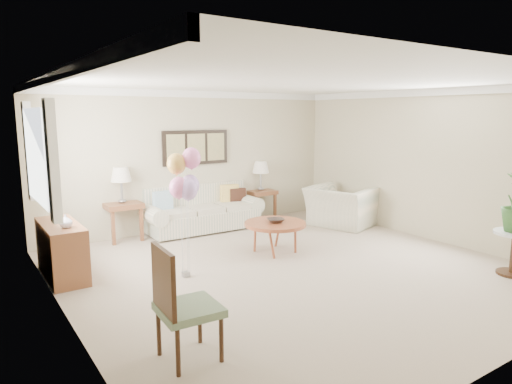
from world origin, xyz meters
TOP-DOWN VIEW (x-y plane):
  - ground_plane at (0.00, 0.00)m, footprint 6.00×6.00m
  - room_shell at (-0.11, 0.09)m, footprint 6.04×6.04m
  - wall_art_triptych at (0.00, 2.96)m, footprint 1.35×0.06m
  - sofa at (-0.03, 2.74)m, footprint 2.31×0.89m
  - end_table_left at (-1.49, 2.85)m, footprint 0.61×0.55m
  - end_table_right at (1.44, 2.88)m, footprint 0.56×0.51m
  - lamp_left at (-1.49, 2.85)m, footprint 0.35×0.35m
  - lamp_right at (1.44, 2.88)m, footprint 0.34×0.34m
  - coffee_table at (0.27, 0.79)m, footprint 0.97×0.97m
  - decor_bowl at (0.27, 0.77)m, footprint 0.34×0.34m
  - armchair at (2.39, 1.50)m, footprint 1.34×1.44m
  - accent_chair at (-2.34, -1.36)m, footprint 0.55×0.55m
  - credenza at (-2.76, 1.50)m, footprint 0.46×1.20m
  - vase_white at (-2.74, 1.21)m, footprint 0.17×0.17m
  - vase_sage at (-2.74, 1.78)m, footprint 0.20×0.20m
  - balloon_cluster at (-1.37, 0.56)m, footprint 0.48×0.45m

SIDE VIEW (x-z plane):
  - ground_plane at x=0.00m, z-range 0.00..0.00m
  - sofa at x=-0.03m, z-range -0.09..0.76m
  - credenza at x=-2.76m, z-range 0.00..0.74m
  - armchair at x=2.39m, z-range 0.00..0.77m
  - coffee_table at x=0.27m, z-range 0.21..0.70m
  - end_table_right at x=1.44m, z-range 0.21..0.81m
  - decor_bowl at x=0.27m, z-range 0.49..0.56m
  - accent_chair at x=-2.34m, z-range 0.02..1.08m
  - end_table_left at x=-1.49m, z-range 0.22..0.89m
  - vase_white at x=-2.74m, z-range 0.74..0.91m
  - vase_sage at x=-2.74m, z-range 0.74..0.91m
  - lamp_right at x=1.44m, z-range 0.77..1.37m
  - lamp_left at x=-1.49m, z-range 0.83..1.44m
  - balloon_cluster at x=-1.37m, z-range 0.49..2.23m
  - wall_art_triptych at x=0.00m, z-range 1.23..1.88m
  - room_shell at x=-0.11m, z-range 0.33..2.93m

